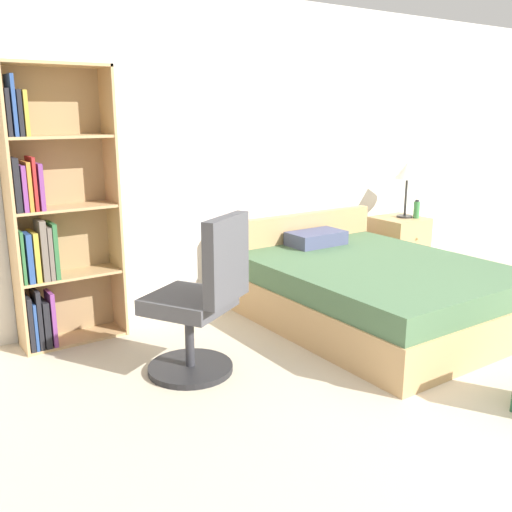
# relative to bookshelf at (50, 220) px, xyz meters

# --- Properties ---
(wall_back) EXTENTS (9.00, 0.06, 2.60)m
(wall_back) POSITION_rel_bookshelf_xyz_m (1.83, 0.20, 0.38)
(wall_back) COLOR white
(wall_back) RESTS_ON ground_plane
(bookshelf) EXTENTS (0.74, 0.28, 1.97)m
(bookshelf) POSITION_rel_bookshelf_xyz_m (0.00, 0.00, 0.00)
(bookshelf) COLOR tan
(bookshelf) RESTS_ON ground_plane
(bed) EXTENTS (1.60, 2.00, 0.75)m
(bed) POSITION_rel_bookshelf_xyz_m (2.21, -0.96, -0.66)
(bed) COLOR tan
(bed) RESTS_ON ground_plane
(office_chair) EXTENTS (0.68, 0.71, 1.05)m
(office_chair) POSITION_rel_bookshelf_xyz_m (0.61, -1.05, -0.44)
(office_chair) COLOR #232326
(office_chair) RESTS_ON ground_plane
(nightstand) EXTENTS (0.48, 0.48, 0.60)m
(nightstand) POSITION_rel_bookshelf_xyz_m (3.42, -0.15, -0.62)
(nightstand) COLOR tan
(nightstand) RESTS_ON ground_plane
(table_lamp) EXTENTS (0.26, 0.26, 0.56)m
(table_lamp) POSITION_rel_bookshelf_xyz_m (3.48, -0.17, 0.14)
(table_lamp) COLOR #333333
(table_lamp) RESTS_ON nightstand
(water_bottle) EXTENTS (0.06, 0.06, 0.19)m
(water_bottle) POSITION_rel_bookshelf_xyz_m (3.53, -0.27, -0.23)
(water_bottle) COLOR #3F8C4C
(water_bottle) RESTS_ON nightstand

